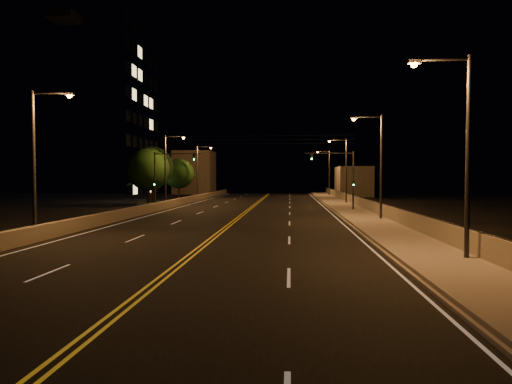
# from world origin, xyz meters

# --- Properties ---
(ground) EXTENTS (160.00, 160.00, 0.00)m
(ground) POSITION_xyz_m (0.00, 0.00, 0.00)
(ground) COLOR black
(ground) RESTS_ON ground
(road) EXTENTS (18.00, 120.00, 0.02)m
(road) POSITION_xyz_m (0.00, 20.00, 0.01)
(road) COLOR black
(road) RESTS_ON ground
(sidewalk) EXTENTS (3.60, 120.00, 0.30)m
(sidewalk) POSITION_xyz_m (10.80, 20.00, 0.15)
(sidewalk) COLOR gray
(sidewalk) RESTS_ON ground
(curb) EXTENTS (0.14, 120.00, 0.15)m
(curb) POSITION_xyz_m (8.93, 20.00, 0.07)
(curb) COLOR gray
(curb) RESTS_ON ground
(parapet_wall) EXTENTS (0.30, 120.00, 1.00)m
(parapet_wall) POSITION_xyz_m (12.45, 20.00, 0.80)
(parapet_wall) COLOR gray
(parapet_wall) RESTS_ON sidewalk
(jersey_barrier) EXTENTS (0.45, 120.00, 0.90)m
(jersey_barrier) POSITION_xyz_m (-9.65, 20.00, 0.45)
(jersey_barrier) COLOR gray
(jersey_barrier) RESTS_ON ground
(distant_building_right) EXTENTS (6.00, 10.00, 5.59)m
(distant_building_right) POSITION_xyz_m (16.50, 68.55, 2.79)
(distant_building_right) COLOR gray
(distant_building_right) RESTS_ON ground
(distant_building_left) EXTENTS (8.00, 8.00, 9.15)m
(distant_building_left) POSITION_xyz_m (-16.00, 76.97, 4.57)
(distant_building_left) COLOR gray
(distant_building_left) RESTS_ON ground
(parapet_rail) EXTENTS (0.06, 120.00, 0.06)m
(parapet_rail) POSITION_xyz_m (12.45, 20.00, 1.33)
(parapet_rail) COLOR black
(parapet_rail) RESTS_ON parapet_wall
(lane_markings) EXTENTS (17.32, 116.00, 0.00)m
(lane_markings) POSITION_xyz_m (0.00, 19.93, 0.02)
(lane_markings) COLOR silver
(lane_markings) RESTS_ON road
(streetlight_0) EXTENTS (2.55, 0.28, 8.56)m
(streetlight_0) POSITION_xyz_m (11.51, 4.35, 4.98)
(streetlight_0) COLOR #2D2D33
(streetlight_0) RESTS_ON ground
(streetlight_1) EXTENTS (2.55, 0.28, 8.56)m
(streetlight_1) POSITION_xyz_m (11.51, 21.04, 4.98)
(streetlight_1) COLOR #2D2D33
(streetlight_1) RESTS_ON ground
(streetlight_2) EXTENTS (2.55, 0.28, 8.56)m
(streetlight_2) POSITION_xyz_m (11.51, 42.27, 4.98)
(streetlight_2) COLOR #2D2D33
(streetlight_2) RESTS_ON ground
(streetlight_3) EXTENTS (2.55, 0.28, 8.56)m
(streetlight_3) POSITION_xyz_m (11.51, 66.34, 4.98)
(streetlight_3) COLOR #2D2D33
(streetlight_3) RESTS_ON ground
(streetlight_4) EXTENTS (2.55, 0.28, 8.56)m
(streetlight_4) POSITION_xyz_m (-9.91, 9.76, 4.98)
(streetlight_4) COLOR #2D2D33
(streetlight_4) RESTS_ON ground
(streetlight_5) EXTENTS (2.55, 0.28, 8.56)m
(streetlight_5) POSITION_xyz_m (-9.91, 35.83, 4.98)
(streetlight_5) COLOR #2D2D33
(streetlight_5) RESTS_ON ground
(streetlight_6) EXTENTS (2.55, 0.28, 8.56)m
(streetlight_6) POSITION_xyz_m (-9.91, 53.26, 4.98)
(streetlight_6) COLOR #2D2D33
(streetlight_6) RESTS_ON ground
(traffic_signal_right) EXTENTS (5.11, 0.31, 6.28)m
(traffic_signal_right) POSITION_xyz_m (10.02, 30.65, 3.95)
(traffic_signal_right) COLOR #2D2D33
(traffic_signal_right) RESTS_ON ground
(traffic_signal_left) EXTENTS (5.11, 0.31, 6.28)m
(traffic_signal_left) POSITION_xyz_m (-8.82, 30.65, 3.95)
(traffic_signal_left) COLOR #2D2D33
(traffic_signal_left) RESTS_ON ground
(overhead_wires) EXTENTS (22.00, 0.03, 0.83)m
(overhead_wires) POSITION_xyz_m (0.00, 29.50, 7.40)
(overhead_wires) COLOR black
(building_tower) EXTENTS (24.00, 15.00, 28.20)m
(building_tower) POSITION_xyz_m (-29.23, 48.43, 13.53)
(building_tower) COLOR gray
(building_tower) RESTS_ON ground
(tree_0) EXTENTS (5.35, 5.35, 7.25)m
(tree_0) POSITION_xyz_m (-13.25, 38.77, 4.57)
(tree_0) COLOR black
(tree_0) RESTS_ON ground
(tree_1) EXTENTS (5.84, 5.84, 7.91)m
(tree_1) POSITION_xyz_m (-14.86, 45.18, 4.99)
(tree_1) COLOR black
(tree_1) RESTS_ON ground
(tree_2) EXTENTS (4.91, 4.91, 6.65)m
(tree_2) POSITION_xyz_m (-13.60, 54.81, 4.19)
(tree_2) COLOR black
(tree_2) RESTS_ON ground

